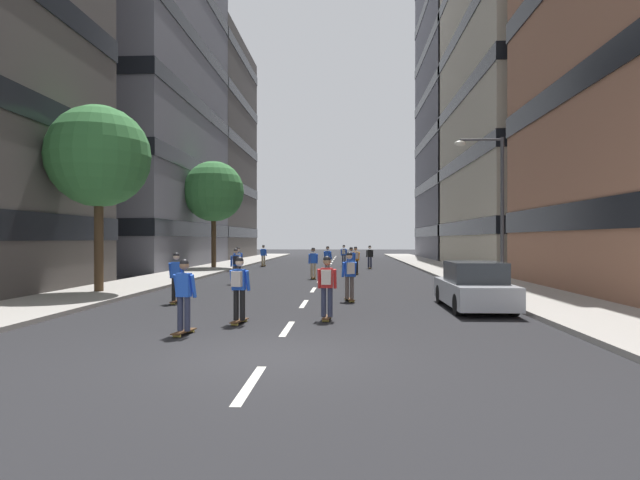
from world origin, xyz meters
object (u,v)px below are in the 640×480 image
(skater_7, at_px, (176,275))
(parked_car_near, at_px, (474,287))
(streetlamp_right, at_px, (494,195))
(skater_13, at_px, (328,258))
(skater_4, at_px, (344,254))
(skater_12, at_px, (356,258))
(skater_5, at_px, (263,254))
(skater_6, at_px, (350,273))
(skater_10, at_px, (370,256))
(skater_9, at_px, (236,264))
(skater_11, at_px, (239,285))
(street_tree_mid, at_px, (214,192))
(skater_2, at_px, (351,260))
(skater_8, at_px, (327,283))
(skater_1, at_px, (184,293))
(street_tree_near, at_px, (99,157))

(skater_7, bearing_deg, parked_car_near, -5.86)
(streetlamp_right, xyz_separation_m, skater_13, (-7.64, 12.39, -3.15))
(skater_4, bearing_deg, parked_car_near, -80.81)
(skater_12, bearing_deg, skater_7, -112.84)
(skater_5, height_order, skater_6, same)
(skater_5, xyz_separation_m, skater_10, (8.59, -2.66, 0.00))
(parked_car_near, height_order, skater_4, skater_4)
(skater_9, distance_m, skater_11, 12.40)
(street_tree_mid, xyz_separation_m, skater_2, (10.27, -7.26, -4.83))
(skater_13, bearing_deg, skater_9, -114.01)
(skater_13, bearing_deg, skater_4, 82.91)
(streetlamp_right, relative_size, skater_8, 3.65)
(skater_2, xyz_separation_m, skater_11, (-3.10, -17.80, 0.03))
(streetlamp_right, xyz_separation_m, skater_5, (-13.19, 19.57, -3.15))
(parked_car_near, relative_size, skater_7, 2.47)
(skater_4, relative_size, skater_6, 1.00)
(skater_9, xyz_separation_m, skater_11, (2.70, -12.11, 0.00))
(parked_car_near, height_order, skater_13, skater_13)
(skater_8, bearing_deg, skater_7, 147.02)
(skater_5, distance_m, skater_8, 28.75)
(skater_6, bearing_deg, skater_8, -98.36)
(skater_9, distance_m, skater_13, 10.39)
(street_tree_mid, distance_m, skater_7, 21.77)
(street_tree_mid, distance_m, skater_12, 12.81)
(parked_car_near, xyz_separation_m, skater_10, (-2.33, 22.91, 0.29))
(skater_2, bearing_deg, street_tree_mid, 144.74)
(parked_car_near, height_order, skater_6, skater_6)
(skater_10, bearing_deg, skater_11, -99.93)
(skater_1, bearing_deg, skater_4, 83.63)
(street_tree_mid, bearing_deg, skater_6, -63.07)
(skater_5, height_order, skater_8, same)
(skater_1, bearing_deg, skater_10, 78.74)
(skater_9, bearing_deg, parked_car_near, -42.84)
(parked_car_near, distance_m, skater_5, 27.81)
(skater_1, relative_size, skater_9, 1.00)
(street_tree_mid, xyz_separation_m, skater_12, (10.57, -5.41, -4.80))
(parked_car_near, relative_size, street_tree_near, 0.59)
(skater_2, distance_m, skater_10, 8.44)
(street_tree_mid, distance_m, skater_2, 13.48)
(skater_6, bearing_deg, skater_4, 90.86)
(skater_7, bearing_deg, skater_4, 77.58)
(streetlamp_right, relative_size, skater_9, 3.65)
(skater_1, bearing_deg, skater_7, 110.02)
(skater_10, height_order, skater_13, same)
(street_tree_near, bearing_deg, skater_12, 50.29)
(skater_6, bearing_deg, skater_9, 129.01)
(street_tree_mid, height_order, skater_13, street_tree_mid)
(skater_7, bearing_deg, skater_9, 87.09)
(skater_5, distance_m, skater_7, 24.56)
(skater_9, relative_size, skater_11, 1.00)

